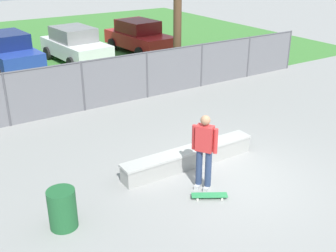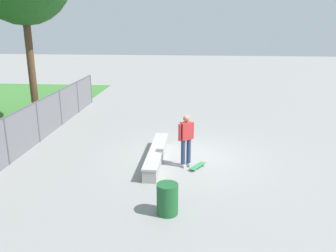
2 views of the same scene
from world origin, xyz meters
TOP-DOWN VIEW (x-y plane):
  - ground_plane at (0.00, 0.00)m, footprint 80.00×80.00m
  - grass_strip at (0.00, 16.50)m, footprint 29.31×20.00m
  - concrete_ledge at (-0.47, 1.11)m, footprint 3.73×0.50m
  - skateboarder at (-0.82, 0.05)m, footprint 0.42×0.52m
  - skateboard at (-0.96, -0.36)m, footprint 0.79×0.58m
  - chainlink_fence at (0.00, 6.20)m, footprint 17.38×0.07m
  - car_blue at (-2.15, 12.82)m, footprint 2.33×4.36m
  - car_white at (0.89, 12.51)m, footprint 2.33×4.36m
  - car_red at (4.44, 12.61)m, footprint 2.33×4.36m
  - trash_bin at (-4.03, 0.40)m, footprint 0.56×0.56m

SIDE VIEW (x-z plane):
  - ground_plane at x=0.00m, z-range 0.00..0.00m
  - grass_strip at x=0.00m, z-range 0.00..0.02m
  - skateboard at x=-0.96m, z-range 0.03..0.12m
  - concrete_ledge at x=-0.47m, z-range 0.00..0.47m
  - trash_bin at x=-4.03m, z-range 0.00..0.83m
  - car_blue at x=-2.15m, z-range 0.01..1.67m
  - car_white at x=0.89m, z-range 0.01..1.67m
  - car_red at x=4.44m, z-range 0.01..1.67m
  - chainlink_fence at x=0.00m, z-range 0.08..1.80m
  - skateboarder at x=-0.82m, z-range 0.10..1.92m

